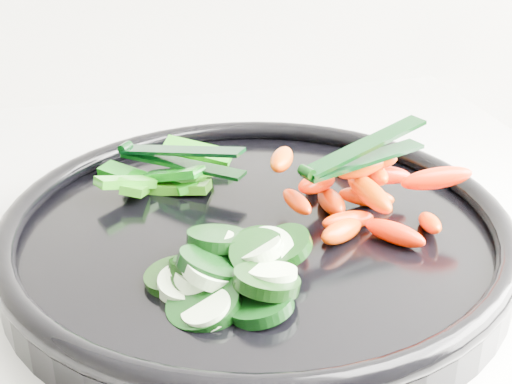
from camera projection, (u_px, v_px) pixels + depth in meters
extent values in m
cylinder|color=black|center=(256.00, 243.00, 0.53)|extent=(0.38, 0.38, 0.02)
torus|color=black|center=(256.00, 221.00, 0.52)|extent=(0.38, 0.38, 0.02)
cylinder|color=black|center=(204.00, 304.00, 0.43)|extent=(0.07, 0.07, 0.03)
cylinder|color=beige|center=(207.00, 310.00, 0.43)|extent=(0.04, 0.04, 0.02)
cylinder|color=black|center=(203.00, 273.00, 0.46)|extent=(0.06, 0.06, 0.03)
cylinder|color=beige|center=(199.00, 284.00, 0.45)|extent=(0.05, 0.05, 0.02)
cylinder|color=black|center=(199.00, 274.00, 0.46)|extent=(0.05, 0.05, 0.02)
cylinder|color=beige|center=(190.00, 282.00, 0.45)|extent=(0.03, 0.03, 0.02)
cylinder|color=black|center=(259.00, 305.00, 0.43)|extent=(0.05, 0.05, 0.02)
cylinder|color=#CCEFBF|center=(267.00, 294.00, 0.44)|extent=(0.04, 0.04, 0.02)
cylinder|color=black|center=(175.00, 277.00, 0.46)|extent=(0.05, 0.05, 0.01)
cylinder|color=beige|center=(185.00, 274.00, 0.46)|extent=(0.04, 0.04, 0.01)
cylinder|color=black|center=(201.00, 282.00, 0.46)|extent=(0.06, 0.06, 0.02)
cylinder|color=beige|center=(185.00, 285.00, 0.45)|extent=(0.04, 0.04, 0.02)
cylinder|color=black|center=(187.00, 276.00, 0.46)|extent=(0.05, 0.05, 0.02)
cylinder|color=#DAF9C7|center=(176.00, 275.00, 0.46)|extent=(0.03, 0.03, 0.02)
cylinder|color=black|center=(283.00, 247.00, 0.47)|extent=(0.05, 0.05, 0.03)
cylinder|color=beige|center=(259.00, 251.00, 0.47)|extent=(0.04, 0.05, 0.02)
cylinder|color=black|center=(219.00, 239.00, 0.48)|extent=(0.06, 0.06, 0.02)
cylinder|color=#DDF6C5|center=(214.00, 240.00, 0.48)|extent=(0.03, 0.03, 0.01)
cylinder|color=black|center=(210.00, 266.00, 0.45)|extent=(0.05, 0.05, 0.03)
cylinder|color=beige|center=(208.00, 273.00, 0.45)|extent=(0.04, 0.04, 0.02)
cylinder|color=black|center=(260.00, 256.00, 0.46)|extent=(0.06, 0.06, 0.03)
cylinder|color=beige|center=(268.00, 251.00, 0.47)|extent=(0.04, 0.04, 0.03)
cylinder|color=black|center=(253.00, 246.00, 0.47)|extent=(0.04, 0.04, 0.02)
cylinder|color=beige|center=(263.00, 250.00, 0.47)|extent=(0.04, 0.04, 0.02)
cylinder|color=black|center=(266.00, 281.00, 0.44)|extent=(0.06, 0.06, 0.02)
cylinder|color=beige|center=(272.00, 275.00, 0.44)|extent=(0.04, 0.04, 0.02)
ellipsoid|color=#E53000|center=(348.00, 221.00, 0.52)|extent=(0.05, 0.03, 0.02)
ellipsoid|color=#F21200|center=(395.00, 233.00, 0.50)|extent=(0.04, 0.05, 0.02)
ellipsoid|color=#E75700|center=(430.00, 223.00, 0.52)|extent=(0.02, 0.04, 0.02)
ellipsoid|color=#F04E00|center=(331.00, 202.00, 0.55)|extent=(0.02, 0.05, 0.02)
ellipsoid|color=#F04900|center=(342.00, 231.00, 0.51)|extent=(0.05, 0.04, 0.02)
ellipsoid|color=#FF6000|center=(367.00, 197.00, 0.55)|extent=(0.05, 0.03, 0.02)
ellipsoid|color=#FB6300|center=(350.00, 166.00, 0.60)|extent=(0.03, 0.04, 0.02)
ellipsoid|color=#F53B00|center=(314.00, 178.00, 0.58)|extent=(0.03, 0.05, 0.02)
ellipsoid|color=#FB3700|center=(297.00, 202.00, 0.52)|extent=(0.02, 0.04, 0.02)
ellipsoid|color=#E53800|center=(375.00, 174.00, 0.56)|extent=(0.02, 0.06, 0.03)
ellipsoid|color=#DC4300|center=(369.00, 192.00, 0.53)|extent=(0.03, 0.06, 0.02)
ellipsoid|color=#F74600|center=(317.00, 183.00, 0.54)|extent=(0.05, 0.04, 0.02)
ellipsoid|color=red|center=(383.00, 175.00, 0.56)|extent=(0.05, 0.02, 0.02)
ellipsoid|color=#F25300|center=(373.00, 162.00, 0.54)|extent=(0.04, 0.02, 0.02)
ellipsoid|color=#FC4500|center=(282.00, 159.00, 0.55)|extent=(0.03, 0.05, 0.02)
ellipsoid|color=#F54100|center=(361.00, 168.00, 0.53)|extent=(0.04, 0.02, 0.02)
ellipsoid|color=#FF1C00|center=(437.00, 178.00, 0.52)|extent=(0.06, 0.02, 0.02)
cube|color=#196E0A|center=(179.00, 182.00, 0.59)|extent=(0.03, 0.05, 0.02)
cube|color=#27730A|center=(195.00, 176.00, 0.60)|extent=(0.04, 0.05, 0.02)
cube|color=#1D6409|center=(198.00, 168.00, 0.61)|extent=(0.02, 0.05, 0.02)
cube|color=#1F6009|center=(180.00, 187.00, 0.58)|extent=(0.05, 0.04, 0.02)
cube|color=#0A6209|center=(125.00, 175.00, 0.60)|extent=(0.05, 0.05, 0.01)
cube|color=#166009|center=(142.00, 186.00, 0.58)|extent=(0.04, 0.06, 0.03)
cube|color=#096309|center=(173.00, 174.00, 0.58)|extent=(0.05, 0.05, 0.02)
cube|color=#0E740B|center=(126.00, 182.00, 0.56)|extent=(0.05, 0.03, 0.02)
cube|color=#106E0A|center=(198.00, 151.00, 0.62)|extent=(0.06, 0.04, 0.02)
cylinder|color=black|center=(307.00, 172.00, 0.50)|extent=(0.01, 0.01, 0.01)
cube|color=black|center=(365.00, 160.00, 0.53)|extent=(0.11, 0.06, 0.00)
cube|color=black|center=(366.00, 145.00, 0.52)|extent=(0.11, 0.06, 0.02)
cylinder|color=black|center=(125.00, 147.00, 0.60)|extent=(0.01, 0.01, 0.01)
cube|color=black|center=(182.00, 164.00, 0.58)|extent=(0.10, 0.08, 0.00)
cube|color=black|center=(181.00, 151.00, 0.58)|extent=(0.10, 0.08, 0.02)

